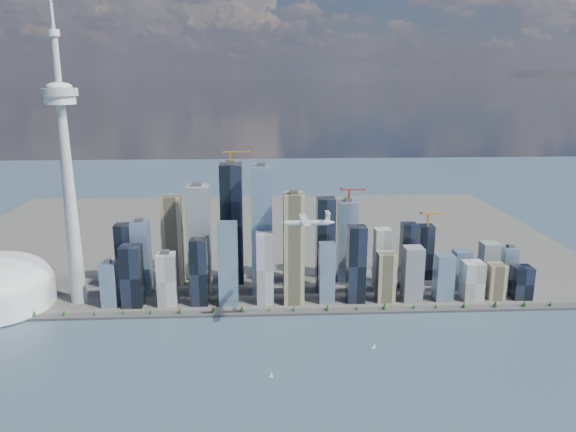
{
  "coord_description": "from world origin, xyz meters",
  "views": [
    {
      "loc": [
        13.02,
        -604.17,
        381.25
      ],
      "look_at": [
        56.02,
        260.0,
        162.73
      ],
      "focal_mm": 35.0,
      "sensor_mm": 36.0,
      "label": 1
    }
  ],
  "objects_px": {
    "needle_tower": "(67,167)",
    "airplane": "(307,222)",
    "sailboat_west": "(271,375)",
    "sailboat_east": "(374,347)"
  },
  "relations": [
    {
      "from": "needle_tower",
      "to": "airplane",
      "type": "bearing_deg",
      "value": -21.09
    },
    {
      "from": "needle_tower",
      "to": "airplane",
      "type": "xyz_separation_m",
      "value": [
        378.91,
        -146.1,
        -58.14
      ]
    },
    {
      "from": "airplane",
      "to": "sailboat_west",
      "type": "bearing_deg",
      "value": -117.34
    },
    {
      "from": "needle_tower",
      "to": "sailboat_west",
      "type": "height_order",
      "value": "needle_tower"
    },
    {
      "from": "sailboat_west",
      "to": "sailboat_east",
      "type": "height_order",
      "value": "sailboat_west"
    },
    {
      "from": "needle_tower",
      "to": "sailboat_east",
      "type": "relative_size",
      "value": 62.35
    },
    {
      "from": "airplane",
      "to": "sailboat_east",
      "type": "bearing_deg",
      "value": -25.6
    },
    {
      "from": "needle_tower",
      "to": "airplane",
      "type": "distance_m",
      "value": 410.24
    },
    {
      "from": "airplane",
      "to": "sailboat_east",
      "type": "xyz_separation_m",
      "value": [
        93.64,
        -42.0,
        -174.87
      ]
    },
    {
      "from": "needle_tower",
      "to": "airplane",
      "type": "relative_size",
      "value": 7.09
    }
  ]
}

